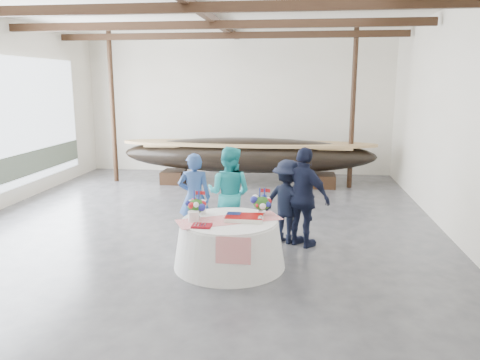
# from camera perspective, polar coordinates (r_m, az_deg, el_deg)

# --- Properties ---
(floor) EXTENTS (10.00, 12.00, 0.01)m
(floor) POSITION_cam_1_polar(r_m,az_deg,el_deg) (10.08, -4.70, -5.37)
(floor) COLOR #3D3D42
(floor) RESTS_ON ground
(wall_back) EXTENTS (10.00, 0.02, 4.50)m
(wall_back) POSITION_cam_1_polar(r_m,az_deg,el_deg) (15.57, -0.29, 9.17)
(wall_back) COLOR silver
(wall_back) RESTS_ON ground
(wall_front) EXTENTS (10.00, 0.02, 4.50)m
(wall_front) POSITION_cam_1_polar(r_m,az_deg,el_deg) (4.03, -22.89, 0.50)
(wall_front) COLOR silver
(wall_front) RESTS_ON ground
(wall_right) EXTENTS (0.02, 12.00, 4.50)m
(wall_right) POSITION_cam_1_polar(r_m,az_deg,el_deg) (9.91, 24.86, 6.55)
(wall_right) COLOR silver
(wall_right) RESTS_ON ground
(ceiling) EXTENTS (10.00, 12.00, 0.01)m
(ceiling) POSITION_cam_1_polar(r_m,az_deg,el_deg) (9.75, -5.18, 20.78)
(ceiling) COLOR white
(ceiling) RESTS_ON wall_back
(pavilion_structure) EXTENTS (9.80, 11.76, 4.50)m
(pavilion_structure) POSITION_cam_1_polar(r_m,az_deg,el_deg) (10.39, -4.25, 17.48)
(pavilion_structure) COLOR black
(pavilion_structure) RESTS_ON ground
(open_bay) EXTENTS (0.03, 7.00, 3.20)m
(open_bay) POSITION_cam_1_polar(r_m,az_deg,el_deg) (12.58, -26.60, 5.35)
(open_bay) COLOR silver
(open_bay) RESTS_ON ground
(longboat_display) EXTENTS (7.43, 1.49, 1.39)m
(longboat_display) POSITION_cam_1_polar(r_m,az_deg,el_deg) (13.71, 0.89, 3.08)
(longboat_display) COLOR black
(longboat_display) RESTS_ON ground
(banquet_table) EXTENTS (1.83, 1.83, 0.79)m
(banquet_table) POSITION_cam_1_polar(r_m,az_deg,el_deg) (7.74, -1.30, -7.67)
(banquet_table) COLOR white
(banquet_table) RESTS_ON ground
(tabletop_items) EXTENTS (1.76, 1.24, 0.40)m
(tabletop_items) POSITION_cam_1_polar(r_m,az_deg,el_deg) (7.72, -1.49, -3.51)
(tabletop_items) COLOR red
(tabletop_items) RESTS_ON banquet_table
(guest_woman_blue) EXTENTS (0.66, 0.48, 1.69)m
(guest_woman_blue) POSITION_cam_1_polar(r_m,az_deg,el_deg) (8.87, -5.57, -2.12)
(guest_woman_blue) COLOR #2B4B8A
(guest_woman_blue) RESTS_ON ground
(guest_woman_teal) EXTENTS (1.00, 0.85, 1.80)m
(guest_woman_teal) POSITION_cam_1_polar(r_m,az_deg,el_deg) (8.89, -1.34, -1.66)
(guest_woman_teal) COLOR #22ABB0
(guest_woman_teal) RESTS_ON ground
(guest_man_left) EXTENTS (1.18, 1.03, 1.58)m
(guest_man_left) POSITION_cam_1_polar(r_m,az_deg,el_deg) (8.80, 5.82, -2.62)
(guest_man_left) COLOR black
(guest_man_left) RESTS_ON ground
(guest_man_right) EXTENTS (1.13, 1.00, 1.84)m
(guest_man_right) POSITION_cam_1_polar(r_m,az_deg,el_deg) (8.58, 7.80, -2.14)
(guest_man_right) COLOR black
(guest_man_right) RESTS_ON ground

